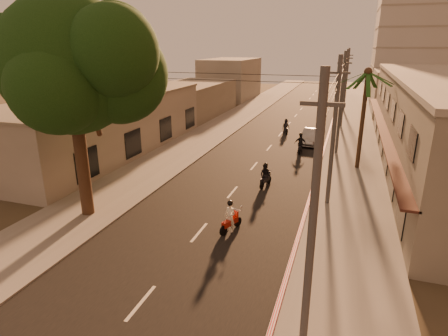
{
  "coord_description": "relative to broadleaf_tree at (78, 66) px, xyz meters",
  "views": [
    {
      "loc": [
        6.88,
        -14.45,
        9.55
      ],
      "look_at": [
        -0.1,
        6.5,
        2.2
      ],
      "focal_mm": 30.0,
      "sensor_mm": 36.0,
      "label": 1
    }
  ],
  "objects": [
    {
      "name": "utility_poles",
      "position": [
        12.81,
        17.86,
        -1.94
      ],
      "size": [
        1.2,
        48.26,
        9.0
      ],
      "color": "#38383A",
      "rests_on": "ground"
    },
    {
      "name": "parked_car",
      "position": [
        10.23,
        20.68,
        -7.74
      ],
      "size": [
        2.28,
        4.74,
        1.48
      ],
      "primitive_type": "imported",
      "rotation": [
        0.0,
        0.0,
        -0.08
      ],
      "color": "#95979C",
      "rests_on": "ground"
    },
    {
      "name": "curb_stripe",
      "position": [
        11.71,
        12.86,
        -8.38
      ],
      "size": [
        0.2,
        60.0,
        0.2
      ],
      "primitive_type": "cube",
      "color": "red",
      "rests_on": "ground"
    },
    {
      "name": "sidewalk_left",
      "position": [
        -0.89,
        17.86,
        -8.42
      ],
      "size": [
        5.0,
        140.0,
        0.12
      ],
      "primitive_type": "cube",
      "color": "slate",
      "rests_on": "ground"
    },
    {
      "name": "palm_tree",
      "position": [
        14.61,
        13.86,
        -1.33
      ],
      "size": [
        5.0,
        5.0,
        8.2
      ],
      "color": "black",
      "rests_on": "ground"
    },
    {
      "name": "ground",
      "position": [
        6.61,
        -2.14,
        -8.48
      ],
      "size": [
        160.0,
        160.0,
        0.0
      ],
      "primitive_type": "plane",
      "color": "#383023",
      "rests_on": "ground"
    },
    {
      "name": "scooter_mid_a",
      "position": [
        8.47,
        7.6,
        -7.67
      ],
      "size": [
        1.07,
        1.77,
        1.76
      ],
      "rotation": [
        0.0,
        0.0,
        -0.21
      ],
      "color": "black",
      "rests_on": "ground"
    },
    {
      "name": "shophouse_row",
      "position": [
        20.57,
        15.86,
        -4.83
      ],
      "size": [
        8.8,
        34.2,
        7.3
      ],
      "color": "gray",
      "rests_on": "ground"
    },
    {
      "name": "road",
      "position": [
        6.61,
        17.86,
        -8.47
      ],
      "size": [
        10.0,
        140.0,
        0.02
      ],
      "primitive_type": "cube",
      "color": "black",
      "rests_on": "ground"
    },
    {
      "name": "scooter_mid_b",
      "position": [
        9.63,
        16.98,
        -7.63
      ],
      "size": [
        1.13,
        1.93,
        1.89
      ],
      "rotation": [
        0.0,
        0.0,
        0.09
      ],
      "color": "black",
      "rests_on": "ground"
    },
    {
      "name": "scooter_far_a",
      "position": [
        7.09,
        24.39,
        -7.71
      ],
      "size": [
        1.11,
        1.64,
        1.68
      ],
      "rotation": [
        0.0,
        0.0,
        0.35
      ],
      "color": "black",
      "rests_on": "ground"
    },
    {
      "name": "left_building",
      "position": [
        -7.37,
        11.86,
        -5.88
      ],
      "size": [
        8.2,
        24.2,
        5.2
      ],
      "color": "#9A958B",
      "rests_on": "ground"
    },
    {
      "name": "filler_right",
      "position": [
        20.61,
        42.86,
        -5.48
      ],
      "size": [
        8.0,
        14.0,
        6.0
      ],
      "primitive_type": "cube",
      "color": "#9A958B",
      "rests_on": "ground"
    },
    {
      "name": "distant_tower",
      "position": [
        22.61,
        53.86,
        5.52
      ],
      "size": [
        12.1,
        12.1,
        28.0
      ],
      "color": "#B7B5B2",
      "rests_on": "ground"
    },
    {
      "name": "scooter_red",
      "position": [
        8.13,
        0.53,
        -7.67
      ],
      "size": [
        0.97,
        1.76,
        1.8
      ],
      "rotation": [
        0.0,
        0.0,
        -0.34
      ],
      "color": "black",
      "rests_on": "ground"
    },
    {
      "name": "filler_left_far",
      "position": [
        -7.39,
        49.86,
        -4.98
      ],
      "size": [
        8.0,
        14.0,
        7.0
      ],
      "primitive_type": "cube",
      "color": "#9A958B",
      "rests_on": "ground"
    },
    {
      "name": "broadleaf_tree",
      "position": [
        0.0,
        0.0,
        0.0
      ],
      "size": [
        9.6,
        8.7,
        12.1
      ],
      "color": "black",
      "rests_on": "ground"
    },
    {
      "name": "scooter_far_b",
      "position": [
        10.53,
        29.47,
        -7.6
      ],
      "size": [
        1.6,
        1.84,
        1.9
      ],
      "rotation": [
        0.0,
        0.0,
        -0.36
      ],
      "color": "black",
      "rests_on": "ground"
    },
    {
      "name": "filler_left_near",
      "position": [
        -7.39,
        31.86,
        -6.28
      ],
      "size": [
        8.0,
        14.0,
        4.4
      ],
      "primitive_type": "cube",
      "color": "#9A958B",
      "rests_on": "ground"
    },
    {
      "name": "sidewalk_right",
      "position": [
        14.11,
        17.86,
        -8.42
      ],
      "size": [
        5.0,
        140.0,
        0.12
      ],
      "primitive_type": "cube",
      "color": "slate",
      "rests_on": "ground"
    }
  ]
}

